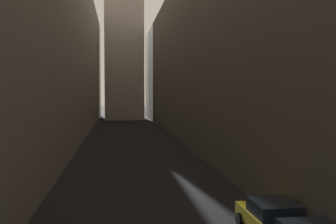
{
  "coord_description": "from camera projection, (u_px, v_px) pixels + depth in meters",
  "views": [
    {
      "loc": [
        -1.63,
        6.53,
        5.64
      ],
      "look_at": [
        0.0,
        18.95,
        5.04
      ],
      "focal_mm": 41.93,
      "sensor_mm": 36.0,
      "label": 1
    }
  ],
  "objects": [
    {
      "name": "ground_plane",
      "position": [
        132.0,
        146.0,
        41.55
      ],
      "size": [
        264.0,
        264.0,
        0.0
      ],
      "primitive_type": "plane",
      "color": "black"
    },
    {
      "name": "building_block_left",
      "position": [
        14.0,
        44.0,
        41.41
      ],
      "size": [
        13.66,
        108.0,
        21.72
      ],
      "primitive_type": "cube",
      "color": "gray",
      "rests_on": "ground"
    },
    {
      "name": "building_block_right",
      "position": [
        238.0,
        57.0,
        44.64
      ],
      "size": [
        13.29,
        108.0,
        19.4
      ],
      "primitive_type": "cube",
      "color": "#60594F",
      "rests_on": "ground"
    },
    {
      "name": "parked_car_right_far",
      "position": [
        274.0,
        220.0,
        15.16
      ],
      "size": [
        2.0,
        4.4,
        1.45
      ],
      "rotation": [
        0.0,
        0.0,
        1.57
      ],
      "color": "#A59919",
      "rests_on": "ground"
    }
  ]
}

